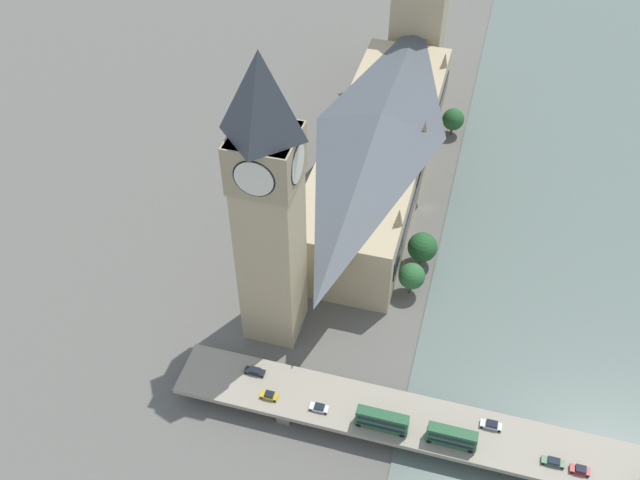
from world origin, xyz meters
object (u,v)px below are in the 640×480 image
object	(u,v)px
double_decker_bus_rear	(452,436)
car_southbound_mid	(269,395)
car_northbound_mid	(319,408)
car_southbound_tail	(255,371)
double_decker_bus_lead	(382,420)
car_northbound_lead	(580,470)
car_southbound_lead	(553,462)
parliament_hall	(379,149)
victoria_tower	(420,5)
car_northbound_tail	(491,425)
clock_tower	(268,201)
road_bridge	(562,458)

from	to	relation	value
double_decker_bus_rear	car_southbound_mid	world-z (taller)	double_decker_bus_rear
car_northbound_mid	car_southbound_tail	xyz separation A→B (m)	(16.47, -5.30, 0.03)
double_decker_bus_lead	double_decker_bus_rear	xyz separation A→B (m)	(-14.61, -0.16, -0.15)
double_decker_bus_rear	car_northbound_mid	bearing A→B (deg)	-1.11
car_northbound_lead	car_southbound_lead	distance (m)	5.30
parliament_hall	car_northbound_mid	xyz separation A→B (m)	(-5.25, 85.00, -6.94)
victoria_tower	car_northbound_tail	world-z (taller)	victoria_tower
car_southbound_lead	clock_tower	bearing A→B (deg)	-19.32
car_northbound_tail	car_southbound_tail	size ratio (longest dim) A/B	0.98
road_bridge	double_decker_bus_lead	world-z (taller)	double_decker_bus_lead
clock_tower	car_southbound_mid	size ratio (longest dim) A/B	19.56
victoria_tower	double_decker_bus_rear	size ratio (longest dim) A/B	5.57
road_bridge	car_southbound_tail	distance (m)	67.86
car_northbound_tail	double_decker_bus_lead	bearing A→B (deg)	15.69
parliament_hall	road_bridge	bearing A→B (deg)	124.53
parliament_hall	victoria_tower	size ratio (longest dim) A/B	1.74
clock_tower	victoria_tower	bearing A→B (deg)	-95.66
parliament_hall	victoria_tower	world-z (taller)	victoria_tower
parliament_hall	victoria_tower	bearing A→B (deg)	-89.95
car_northbound_tail	parliament_hall	bearing A→B (deg)	-62.43
car_southbound_tail	car_northbound_mid	bearing A→B (deg)	162.16
car_northbound_mid	car_northbound_tail	size ratio (longest dim) A/B	0.92
car_southbound_mid	double_decker_bus_lead	bearing A→B (deg)	178.30
double_decker_bus_rear	car_southbound_tail	world-z (taller)	double_decker_bus_rear
parliament_hall	car_northbound_tail	size ratio (longest dim) A/B	22.35
car_southbound_tail	car_southbound_mid	bearing A→B (deg)	134.24
clock_tower	car_northbound_tail	distance (m)	66.71
car_southbound_lead	car_southbound_mid	world-z (taller)	car_southbound_mid
parliament_hall	car_northbound_lead	distance (m)	104.18
double_decker_bus_lead	car_southbound_lead	size ratio (longest dim) A/B	2.45
double_decker_bus_lead	car_northbound_tail	world-z (taller)	double_decker_bus_lead
car_southbound_mid	car_northbound_mid	bearing A→B (deg)	179.82
parliament_hall	car_southbound_lead	bearing A→B (deg)	122.75
road_bridge	car_southbound_mid	distance (m)	62.75
parliament_hall	car_southbound_mid	world-z (taller)	parliament_hall
road_bridge	car_northbound_mid	distance (m)	51.43
victoria_tower	double_decker_bus_lead	distance (m)	151.87
victoria_tower	car_southbound_lead	distance (m)	159.48
road_bridge	double_decker_bus_rear	world-z (taller)	double_decker_bus_rear
road_bridge	clock_tower	bearing A→B (deg)	-16.94
road_bridge	car_northbound_mid	world-z (taller)	car_northbound_mid
car_northbound_lead	parliament_hall	bearing A→B (deg)	-54.93
parliament_hall	double_decker_bus_lead	world-z (taller)	parliament_hall
clock_tower	car_southbound_lead	size ratio (longest dim) A/B	16.41
clock_tower	car_southbound_lead	distance (m)	78.97
victoria_tower	car_southbound_tail	bearing A→B (deg)	85.55
victoria_tower	car_southbound_lead	bearing A→B (deg)	110.18
car_southbound_mid	victoria_tower	bearing A→B (deg)	-92.32
victoria_tower	car_southbound_tail	size ratio (longest dim) A/B	12.65
double_decker_bus_rear	car_southbound_lead	bearing A→B (deg)	-177.48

